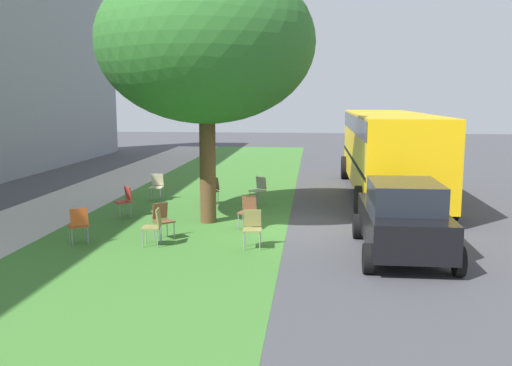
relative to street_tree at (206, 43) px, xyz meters
The scene contains 15 objects.
ground 5.44m from the street_tree, 100.61° to the right, with size 80.00×80.00×0.00m, color #424247.
grass_verge 4.93m from the street_tree, 120.03° to the left, with size 48.00×6.00×0.01m, color #3D752D.
sidewalk_strip 7.11m from the street_tree, 94.99° to the left, with size 48.00×2.80×0.01m, color #ADA89E.
street_tree is the anchor object (origin of this frame).
chair_0 5.08m from the street_tree, ahead, with size 0.57×0.58×0.88m.
chair_1 5.11m from the street_tree, 163.20° to the left, with size 0.46×0.46×0.88m.
chair_2 5.86m from the street_tree, 36.70° to the left, with size 0.43×0.43×0.88m.
chair_3 5.28m from the street_tree, 22.12° to the right, with size 0.58×0.58×0.88m.
chair_4 4.80m from the street_tree, 157.92° to the left, with size 0.59×0.59×0.88m.
chair_5 5.70m from the street_tree, 135.84° to the left, with size 0.58×0.58×0.88m.
chair_6 5.24m from the street_tree, 149.30° to the right, with size 0.45×0.45×0.88m.
chair_7 4.54m from the street_tree, 118.11° to the right, with size 0.51×0.50×0.88m.
chair_8 5.04m from the street_tree, 79.81° to the left, with size 0.59×0.59×0.88m.
parked_car 6.88m from the street_tree, 120.00° to the right, with size 3.70×1.92×1.65m.
school_bus 7.92m from the street_tree, 48.57° to the right, with size 10.40×2.80×2.88m.
Camera 1 is at (-14.47, -0.45, 3.44)m, focal length 39.13 mm.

